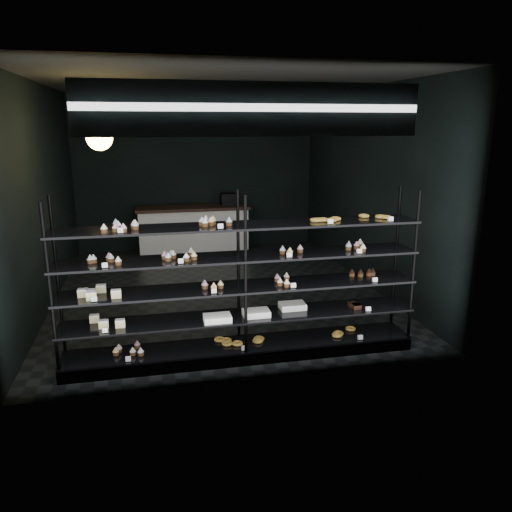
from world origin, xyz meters
name	(u,v)px	position (x,y,z in m)	size (l,w,h in m)	color
room	(215,192)	(0.00, 0.00, 1.60)	(5.01, 6.01, 3.20)	black
display_shelf	(240,306)	(-0.07, -2.45, 0.63)	(4.00, 0.50, 1.91)	black
signage	(254,109)	(0.00, -2.93, 2.75)	(3.30, 0.05, 0.50)	#0C1440
pendant_lamp	(99,137)	(-1.59, -0.85, 2.45)	(0.33, 0.33, 0.90)	black
service_counter	(194,229)	(-0.13, 2.50, 0.50)	(2.29, 0.65, 1.23)	silver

